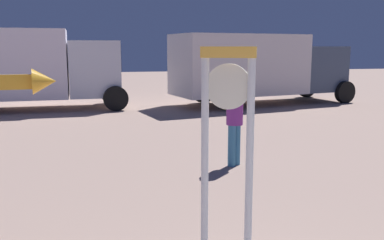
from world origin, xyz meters
name	(u,v)px	position (x,y,z in m)	size (l,w,h in m)	color
standing_clock	(227,143)	(-0.43, 2.68, 1.41)	(0.48, 0.29, 2.28)	silver
person_distant	(235,118)	(1.04, 6.74, 0.93)	(0.32, 0.32, 1.66)	teal
box_truck_near	(22,66)	(-4.02, 15.72, 1.61)	(6.93, 2.66, 2.92)	white
box_truck_far	(257,66)	(4.92, 15.32, 1.54)	(7.72, 3.91, 2.77)	silver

